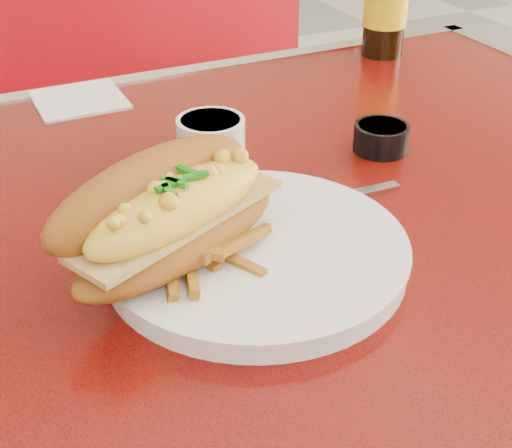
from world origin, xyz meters
name	(u,v)px	position (x,y,z in m)	size (l,w,h in m)	color
diner_table	(235,331)	(0.00, 0.00, 0.61)	(1.23, 0.83, 0.77)	red
booth_bench_far	(91,227)	(0.00, 0.81, 0.29)	(1.20, 0.51, 0.90)	#9D0A13
dinner_plate	(256,252)	(-0.02, -0.10, 0.78)	(0.28, 0.28, 0.02)	white
mac_hoagie	(169,211)	(-0.09, -0.08, 0.83)	(0.25, 0.19, 0.10)	#9C5919
fries_pile	(179,233)	(-0.08, -0.07, 0.81)	(0.12, 0.11, 0.03)	#BD7A20
fork	(285,203)	(0.04, -0.04, 0.79)	(0.02, 0.16, 0.00)	#BBBABF
gravy_ramekin	(211,136)	(0.03, 0.12, 0.79)	(0.10, 0.10, 0.04)	white
sauce_cup_right	(381,136)	(0.21, 0.05, 0.79)	(0.08, 0.08, 0.03)	black
knife	(332,201)	(0.10, -0.03, 0.77)	(0.19, 0.02, 0.01)	#BBBABF
paper_napkin	(79,100)	(-0.07, 0.35, 0.77)	(0.12, 0.12, 0.00)	white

